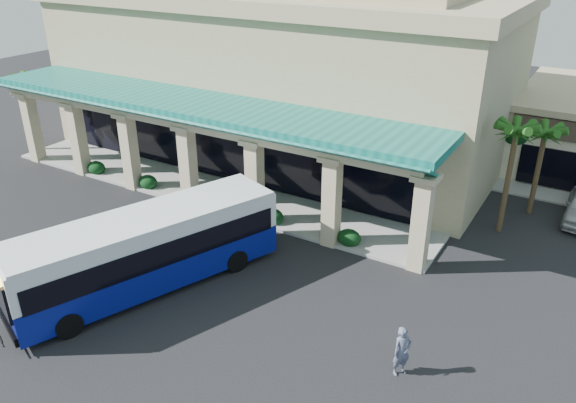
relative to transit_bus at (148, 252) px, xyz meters
The scene contains 9 objects.
ground 4.54m from the transit_bus, 31.03° to the left, with size 110.00×110.00×0.00m, color black.
main_building 19.10m from the transit_bus, 103.61° to the left, with size 30.80×14.80×11.35m, color tan, non-canonical shape.
arcade 10.05m from the transit_bus, 116.13° to the left, with size 30.00×6.20×5.70m, color #106058, non-canonical shape.
palm_0 17.95m from the transit_bus, 47.41° to the left, with size 2.40×2.40×6.60m, color #1B4A13, non-canonical shape.
palm_1 20.84m from the transit_bus, 50.98° to the left, with size 2.40×2.40×5.80m, color #1B4A13, non-canonical shape.
palm_2 20.84m from the transit_bus, 155.37° to the left, with size 2.40×2.40×6.20m, color #1B4A13, non-canonical shape.
broadleaf_tree 23.91m from the transit_bus, 62.32° to the left, with size 2.60×2.60×4.81m, color black, non-canonical shape.
transit_bus is the anchor object (origin of this frame).
pedestrian 11.46m from the transit_bus, ahead, with size 0.71×0.46×1.94m, color slate.
Camera 1 is at (12.30, -17.00, 14.14)m, focal length 35.00 mm.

